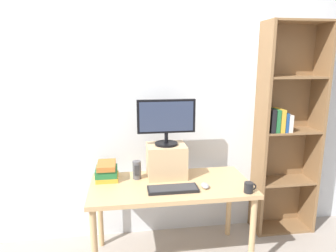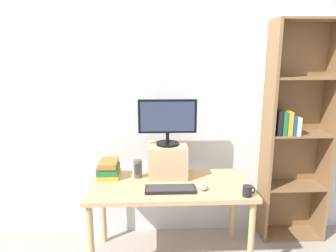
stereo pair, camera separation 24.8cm
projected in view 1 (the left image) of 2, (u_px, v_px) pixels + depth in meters
back_wall at (163, 105)px, 2.87m from camera, size 7.00×0.08×2.60m
desk at (171, 192)px, 2.54m from camera, size 1.35×0.66×0.71m
bookshelf_unit at (286, 130)px, 2.95m from camera, size 0.60×0.28×2.08m
riser_box at (166, 161)px, 2.66m from camera, size 0.34×0.28×0.29m
computer_monitor at (166, 120)px, 2.58m from camera, size 0.50×0.20×0.40m
keyboard at (173, 189)px, 2.39m from camera, size 0.40×0.16×0.02m
computer_mouse at (205, 186)px, 2.44m from camera, size 0.06×0.10×0.04m
book_stack at (107, 171)px, 2.60m from camera, size 0.19×0.24×0.15m
coffee_mug at (249, 187)px, 2.35m from camera, size 0.10×0.07×0.08m
desk_speaker at (137, 170)px, 2.62m from camera, size 0.07×0.08×0.16m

